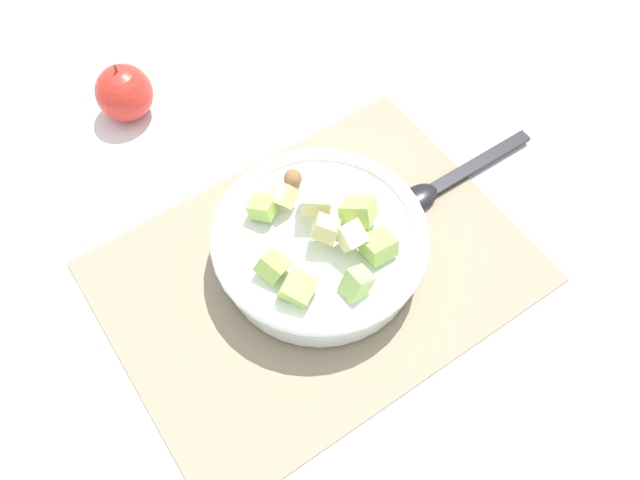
# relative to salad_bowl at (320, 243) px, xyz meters

# --- Properties ---
(ground_plane) EXTENTS (2.40, 2.40, 0.00)m
(ground_plane) POSITION_rel_salad_bowl_xyz_m (-0.01, -0.01, -0.04)
(ground_plane) COLOR silver
(placemat) EXTENTS (0.51, 0.38, 0.01)m
(placemat) POSITION_rel_salad_bowl_xyz_m (-0.01, -0.01, -0.04)
(placemat) COLOR gray
(placemat) RESTS_ON ground_plane
(salad_bowl) EXTENTS (0.26, 0.26, 0.10)m
(salad_bowl) POSITION_rel_salad_bowl_xyz_m (0.00, 0.00, 0.00)
(salad_bowl) COLOR white
(salad_bowl) RESTS_ON placemat
(serving_spoon) EXTENTS (0.22, 0.04, 0.01)m
(serving_spoon) POSITION_rel_salad_bowl_xyz_m (0.21, -0.00, -0.03)
(serving_spoon) COLOR black
(serving_spoon) RESTS_ON placemat
(whole_apple) EXTENTS (0.08, 0.08, 0.09)m
(whole_apple) POSITION_rel_salad_bowl_xyz_m (-0.09, 0.36, -0.00)
(whole_apple) COLOR red
(whole_apple) RESTS_ON ground_plane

